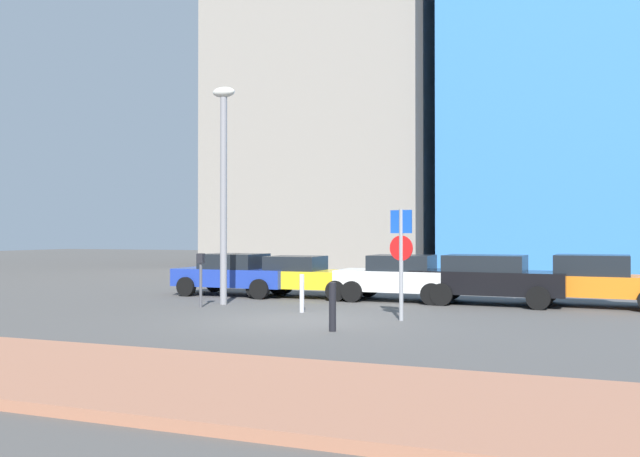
# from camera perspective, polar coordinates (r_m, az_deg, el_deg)

# --- Properties ---
(ground_plane) EXTENTS (120.00, 120.00, 0.00)m
(ground_plane) POSITION_cam_1_polar(r_m,az_deg,el_deg) (15.47, -2.10, -8.12)
(ground_plane) COLOR #4C4947
(sidewalk_brick) EXTENTS (40.00, 3.48, 0.14)m
(sidewalk_brick) POSITION_cam_1_polar(r_m,az_deg,el_deg) (9.69, -17.78, -12.26)
(sidewalk_brick) COLOR #9E664C
(sidewalk_brick) RESTS_ON ground
(parked_car_blue) EXTENTS (4.00, 2.10, 1.40)m
(parked_car_blue) POSITION_cam_1_polar(r_m,az_deg,el_deg) (21.98, -7.48, -3.95)
(parked_car_blue) COLOR #1E389E
(parked_car_blue) RESTS_ON ground
(parked_car_yellow) EXTENTS (3.98, 2.02, 1.34)m
(parked_car_yellow) POSITION_cam_1_polar(r_m,az_deg,el_deg) (21.12, -1.52, -4.19)
(parked_car_yellow) COLOR gold
(parked_car_yellow) RESTS_ON ground
(parked_car_white) EXTENTS (3.97, 2.00, 1.41)m
(parked_car_white) POSITION_cam_1_polar(r_m,az_deg,el_deg) (20.09, 7.28, -4.26)
(parked_car_white) COLOR white
(parked_car_white) RESTS_ON ground
(parked_car_black) EXTENTS (4.41, 2.19, 1.44)m
(parked_car_black) POSITION_cam_1_polar(r_m,az_deg,el_deg) (19.59, 14.56, -4.25)
(parked_car_black) COLOR black
(parked_car_black) RESTS_ON ground
(parked_car_orange) EXTENTS (4.09, 2.17, 1.47)m
(parked_car_orange) POSITION_cam_1_polar(r_m,az_deg,el_deg) (19.85, 23.04, -4.21)
(parked_car_orange) COLOR orange
(parked_car_orange) RESTS_ON ground
(parking_sign_post) EXTENTS (0.59, 0.17, 2.65)m
(parking_sign_post) POSITION_cam_1_polar(r_m,az_deg,el_deg) (15.44, 7.17, -1.94)
(parking_sign_post) COLOR gray
(parking_sign_post) RESTS_ON ground
(parking_meter) EXTENTS (0.18, 0.14, 1.51)m
(parking_meter) POSITION_cam_1_polar(r_m,az_deg,el_deg) (18.48, -10.47, -3.84)
(parking_meter) COLOR #4C4C51
(parking_meter) RESTS_ON ground
(street_lamp) EXTENTS (0.70, 0.36, 6.37)m
(street_lamp) POSITION_cam_1_polar(r_m,az_deg,el_deg) (19.18, -8.50, 4.70)
(street_lamp) COLOR gray
(street_lamp) RESTS_ON ground
(traffic_bollard_near) EXTENTS (0.15, 0.15, 1.03)m
(traffic_bollard_near) POSITION_cam_1_polar(r_m,az_deg,el_deg) (13.72, 1.11, -6.93)
(traffic_bollard_near) COLOR black
(traffic_bollard_near) RESTS_ON ground
(traffic_bollard_mid) EXTENTS (0.12, 0.12, 1.00)m
(traffic_bollard_mid) POSITION_cam_1_polar(r_m,az_deg,el_deg) (17.03, -1.61, -5.73)
(traffic_bollard_mid) COLOR #B7B7BC
(traffic_bollard_mid) RESTS_ON ground
(building_colorful_midrise) EXTENTS (18.82, 14.53, 29.93)m
(building_colorful_midrise) POSITION_cam_1_polar(r_m,az_deg,el_deg) (42.32, 25.22, 17.29)
(building_colorful_midrise) COLOR #3372BF
(building_colorful_midrise) RESTS_ON ground
(building_under_construction) EXTENTS (13.46, 10.83, 24.60)m
(building_under_construction) POSITION_cam_1_polar(r_m,az_deg,el_deg) (43.46, 0.97, 13.11)
(building_under_construction) COLOR gray
(building_under_construction) RESTS_ON ground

